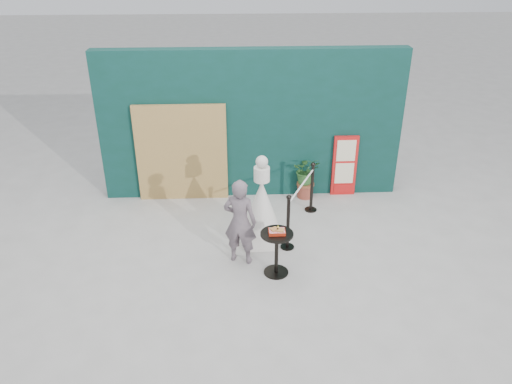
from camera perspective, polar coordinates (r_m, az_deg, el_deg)
name	(u,v)px	position (r m, az deg, el deg)	size (l,w,h in m)	color
ground	(260,284)	(7.95, 0.41, -10.43)	(60.00, 60.00, 0.00)	#ADAAA5
back_wall	(251,125)	(10.01, -0.52, 7.69)	(6.00, 0.30, 3.00)	#0A3028
bamboo_fence	(182,153)	(10.05, -8.49, 4.39)	(1.80, 0.08, 2.00)	tan
woman	(240,222)	(8.06, -1.83, -3.42)	(0.55, 0.36, 1.50)	slate
menu_board	(345,166)	(10.39, 10.08, 2.95)	(0.50, 0.07, 1.30)	red
statue	(262,209)	(8.54, 0.64, -1.98)	(0.65, 0.65, 1.68)	white
cafe_table	(277,247)	(7.90, 2.37, -6.27)	(0.52, 0.52, 0.75)	black
food_basket	(277,231)	(7.75, 2.42, -4.48)	(0.26, 0.19, 0.11)	#A82611
planter	(306,174)	(10.23, 5.74, 2.10)	(0.54, 0.47, 0.91)	brown
stanchion_barrier	(301,204)	(9.13, 5.13, -1.41)	(0.84, 1.54, 1.03)	black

